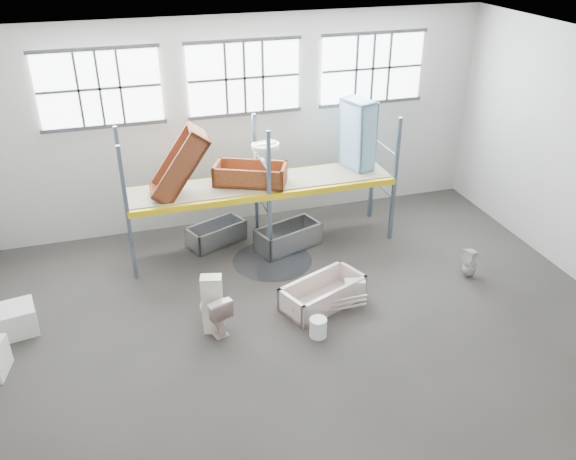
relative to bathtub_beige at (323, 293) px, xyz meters
name	(u,v)px	position (x,y,z in m)	size (l,w,h in m)	color
floor	(311,334)	(-0.51, -0.79, -0.30)	(12.00, 10.00, 0.10)	#433D39
ceiling	(318,58)	(-0.51, -0.79, 4.80)	(12.00, 10.00, 0.10)	silver
wall_back	(245,123)	(-0.51, 4.26, 2.25)	(12.00, 0.10, 5.00)	beige
wall_front	(487,437)	(-0.51, -5.84, 2.25)	(12.00, 0.10, 5.00)	#AFACA2
window_left	(100,89)	(-3.71, 4.15, 3.35)	(2.60, 0.04, 1.60)	white
window_mid	(244,78)	(-0.51, 4.15, 3.35)	(2.60, 0.04, 1.60)	white
window_right	(372,68)	(2.69, 4.15, 3.35)	(2.60, 0.04, 1.60)	white
rack_upright_la	(128,215)	(-3.51, 2.11, 1.25)	(0.08, 0.08, 3.00)	slate
rack_upright_lb	(124,192)	(-3.51, 3.31, 1.25)	(0.08, 0.08, 3.00)	slate
rack_upright_ma	(269,197)	(-0.51, 2.11, 1.25)	(0.08, 0.08, 3.00)	slate
rack_upright_mb	(256,176)	(-0.51, 3.31, 1.25)	(0.08, 0.08, 3.00)	slate
rack_upright_ra	(395,181)	(2.49, 2.11, 1.25)	(0.08, 0.08, 3.00)	slate
rack_upright_rb	(373,162)	(2.49, 3.31, 1.25)	(0.08, 0.08, 3.00)	slate
rack_beam_front	(269,197)	(-0.51, 2.11, 1.25)	(6.00, 0.10, 0.14)	yellow
rack_beam_back	(256,176)	(-0.51, 3.31, 1.25)	(6.00, 0.10, 0.14)	yellow
shelf_deck	(262,183)	(-0.51, 2.71, 1.33)	(5.90, 1.10, 0.03)	gray
wet_patch	(273,260)	(-0.51, 1.91, -0.25)	(1.80, 1.80, 0.00)	black
bathtub_beige	(323,293)	(0.00, 0.00, 0.00)	(1.71, 0.80, 0.50)	beige
cistern_spare	(355,289)	(0.65, -0.07, 0.03)	(0.41, 0.19, 0.39)	beige
sink_in_tub	(323,307)	(-0.11, -0.34, -0.09)	(0.44, 0.44, 0.15)	beige
toilet_beige	(214,311)	(-2.23, -0.18, 0.16)	(0.46, 0.80, 0.82)	#F4D0C7
cistern_tall	(213,304)	(-2.24, -0.21, 0.34)	(0.38, 0.25, 1.19)	#EFE0C5
toilet_white	(470,263)	(3.36, 0.04, 0.09)	(0.31, 0.31, 0.68)	silver
steel_tub_left	(216,234)	(-1.56, 3.08, 0.00)	(1.35, 0.63, 0.49)	#B3B6BD
steel_tub_right	(288,237)	(0.00, 2.38, 0.02)	(1.49, 0.70, 0.55)	#B4B6BC
rust_tub_flat	(250,174)	(-0.77, 2.72, 1.57)	(1.58, 0.74, 0.44)	brown
rust_tub_tilted	(179,164)	(-2.32, 2.57, 2.04)	(1.66, 0.78, 0.47)	brown
sink_on_shelf	(266,166)	(-0.48, 2.44, 1.84)	(0.62, 0.47, 0.55)	white
blue_tub_upright	(357,135)	(1.85, 2.91, 2.14)	(1.67, 0.78, 0.47)	#7CA8C9
bucket	(318,328)	(-0.43, -0.94, -0.06)	(0.32, 0.32, 0.37)	white
carton_far	(18,319)	(-5.74, 0.84, 0.02)	(0.65, 0.65, 0.54)	silver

